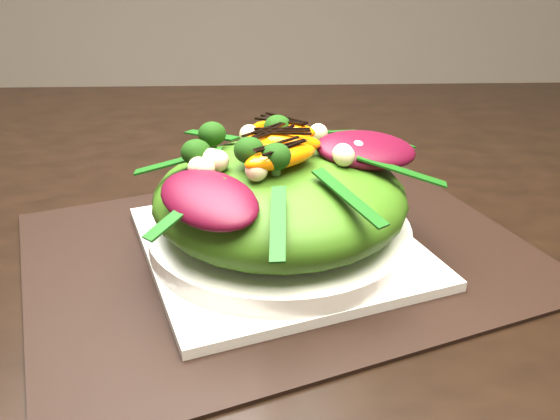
{
  "coord_description": "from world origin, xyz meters",
  "views": [
    {
      "loc": [
        -0.22,
        -0.65,
        1.03
      ],
      "look_at": [
        -0.21,
        -0.17,
        0.8
      ],
      "focal_mm": 38.0,
      "sensor_mm": 36.0,
      "label": 1
    }
  ],
  "objects_px": {
    "dining_table": "(445,194)",
    "lettuce_mound": "(280,197)",
    "plate_base": "(280,246)",
    "salad_bowl": "(280,233)",
    "placemat": "(280,252)",
    "orange_segment": "(254,137)"
  },
  "relations": [
    {
      "from": "dining_table",
      "to": "lettuce_mound",
      "type": "bearing_deg",
      "value": -140.96
    },
    {
      "from": "plate_base",
      "to": "lettuce_mound",
      "type": "xyz_separation_m",
      "value": [
        0.0,
        0.0,
        0.05
      ]
    },
    {
      "from": "plate_base",
      "to": "placemat",
      "type": "bearing_deg",
      "value": 0.0
    },
    {
      "from": "dining_table",
      "to": "lettuce_mound",
      "type": "xyz_separation_m",
      "value": [
        -0.21,
        -0.17,
        0.08
      ]
    },
    {
      "from": "placemat",
      "to": "dining_table",
      "type": "bearing_deg",
      "value": 39.04
    },
    {
      "from": "placemat",
      "to": "plate_base",
      "type": "relative_size",
      "value": 1.88
    },
    {
      "from": "lettuce_mound",
      "to": "placemat",
      "type": "bearing_deg",
      "value": 0.0
    },
    {
      "from": "orange_segment",
      "to": "salad_bowl",
      "type": "bearing_deg",
      "value": -53.22
    },
    {
      "from": "placemat",
      "to": "salad_bowl",
      "type": "bearing_deg",
      "value": 0.0
    },
    {
      "from": "dining_table",
      "to": "lettuce_mound",
      "type": "height_order",
      "value": "dining_table"
    },
    {
      "from": "salad_bowl",
      "to": "lettuce_mound",
      "type": "distance_m",
      "value": 0.04
    },
    {
      "from": "lettuce_mound",
      "to": "orange_segment",
      "type": "bearing_deg",
      "value": 126.78
    },
    {
      "from": "placemat",
      "to": "plate_base",
      "type": "xyz_separation_m",
      "value": [
        0.0,
        0.0,
        0.01
      ]
    },
    {
      "from": "placemat",
      "to": "lettuce_mound",
      "type": "bearing_deg",
      "value": 0.0
    },
    {
      "from": "plate_base",
      "to": "salad_bowl",
      "type": "xyz_separation_m",
      "value": [
        0.0,
        0.0,
        0.01
      ]
    },
    {
      "from": "lettuce_mound",
      "to": "dining_table",
      "type": "bearing_deg",
      "value": 39.04
    },
    {
      "from": "placemat",
      "to": "orange_segment",
      "type": "bearing_deg",
      "value": 126.78
    },
    {
      "from": "placemat",
      "to": "lettuce_mound",
      "type": "xyz_separation_m",
      "value": [
        0.0,
        0.0,
        0.06
      ]
    },
    {
      "from": "lettuce_mound",
      "to": "plate_base",
      "type": "bearing_deg",
      "value": 0.0
    },
    {
      "from": "orange_segment",
      "to": "plate_base",
      "type": "bearing_deg",
      "value": -53.22
    },
    {
      "from": "plate_base",
      "to": "salad_bowl",
      "type": "distance_m",
      "value": 0.01
    },
    {
      "from": "plate_base",
      "to": "salad_bowl",
      "type": "relative_size",
      "value": 1.0
    }
  ]
}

